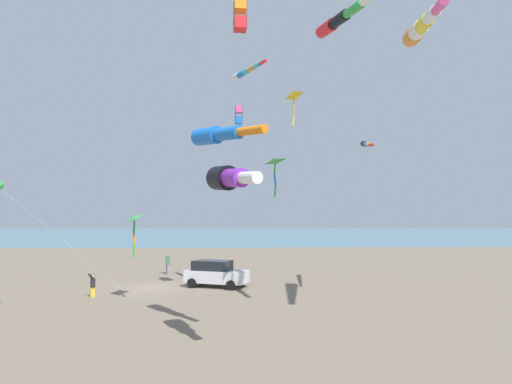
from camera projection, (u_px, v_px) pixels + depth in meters
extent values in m
plane|color=#756654|center=(150.00, 288.00, 27.35)|extent=(600.00, 600.00, 0.00)
cube|color=teal|center=(225.00, 232.00, 191.65)|extent=(240.00, 600.00, 0.01)
cube|color=silver|center=(217.00, 276.00, 27.87)|extent=(3.30, 4.68, 0.84)
cube|color=black|center=(212.00, 265.00, 28.04)|extent=(2.46, 3.00, 0.68)
cylinder|color=black|center=(241.00, 281.00, 28.24)|extent=(0.45, 0.69, 0.66)
cylinder|color=black|center=(231.00, 285.00, 26.49)|extent=(0.45, 0.69, 0.66)
cylinder|color=black|center=(204.00, 280.00, 29.18)|extent=(0.45, 0.69, 0.66)
cylinder|color=black|center=(192.00, 283.00, 27.43)|extent=(0.45, 0.69, 0.66)
cube|color=green|center=(214.00, 279.00, 30.58)|extent=(0.60, 0.40, 0.36)
cube|color=white|center=(214.00, 276.00, 30.59)|extent=(0.62, 0.42, 0.06)
cube|color=#8E6B9E|center=(168.00, 270.00, 34.76)|extent=(0.36, 0.30, 0.82)
cylinder|color=#3D7F51|center=(168.00, 261.00, 34.82)|extent=(0.51, 0.51, 0.67)
sphere|color=#A37551|center=(168.00, 256.00, 34.85)|extent=(0.26, 0.26, 0.26)
cylinder|color=#3D7F51|center=(165.00, 255.00, 34.91)|extent=(0.41, 0.29, 0.51)
cylinder|color=#3D7F51|center=(169.00, 255.00, 35.09)|extent=(0.41, 0.29, 0.51)
cube|color=gold|center=(93.00, 292.00, 24.00)|extent=(0.25, 0.26, 0.61)
cylinder|color=#232328|center=(93.00, 283.00, 24.05)|extent=(0.40, 0.40, 0.51)
sphere|color=#A37551|center=(93.00, 277.00, 24.07)|extent=(0.19, 0.19, 0.19)
cylinder|color=#232328|center=(92.00, 277.00, 23.90)|extent=(0.26, 0.28, 0.39)
cylinder|color=#232328|center=(90.00, 276.00, 24.08)|extent=(0.26, 0.28, 0.39)
pyramid|color=green|center=(134.00, 218.00, 22.87)|extent=(1.80, 1.39, 0.58)
cylinder|color=black|center=(134.00, 219.00, 22.87)|extent=(0.36, 1.29, 0.58)
cylinder|color=green|center=(134.00, 227.00, 22.82)|extent=(0.18, 0.16, 0.72)
cylinder|color=orange|center=(134.00, 239.00, 22.76)|extent=(0.18, 0.19, 0.72)
cylinder|color=green|center=(134.00, 252.00, 22.70)|extent=(0.18, 0.20, 0.72)
cylinder|color=white|center=(156.00, 253.00, 28.28)|extent=(11.24, 0.36, 4.67)
pyramid|color=green|center=(275.00, 160.00, 24.08)|extent=(1.71, 1.31, 0.42)
cylinder|color=black|center=(275.00, 162.00, 24.07)|extent=(0.30, 1.33, 0.35)
cylinder|color=green|center=(275.00, 168.00, 24.03)|extent=(0.17, 0.19, 0.70)
cylinder|color=blue|center=(275.00, 180.00, 23.99)|extent=(0.20, 0.23, 0.71)
cylinder|color=green|center=(275.00, 191.00, 23.99)|extent=(0.21, 0.21, 0.70)
cylinder|color=white|center=(227.00, 229.00, 28.66)|extent=(10.18, 6.12, 8.20)
cylinder|color=orange|center=(413.00, 36.00, 20.38)|extent=(1.66, 1.18, 1.13)
cylinder|color=white|center=(418.00, 30.00, 19.07)|extent=(1.61, 1.06, 1.02)
cylinder|color=yellow|center=(425.00, 23.00, 17.77)|extent=(1.55, 0.94, 0.91)
cylinder|color=white|center=(432.00, 15.00, 16.47)|extent=(1.50, 0.82, 0.79)
cylinder|color=#EF4C93|center=(440.00, 5.00, 15.17)|extent=(1.44, 0.70, 0.68)
cylinder|color=white|center=(307.00, 184.00, 25.56)|extent=(10.72, 9.40, 14.08)
cylinder|color=blue|center=(207.00, 136.00, 16.27)|extent=(1.59, 1.48, 0.84)
cylinder|color=blue|center=(228.00, 133.00, 15.22)|extent=(1.45, 1.31, 0.65)
cylinder|color=orange|center=(252.00, 130.00, 14.17)|extent=(1.31, 1.15, 0.45)
cylinder|color=white|center=(128.00, 232.00, 21.78)|extent=(11.09, 8.74, 7.97)
cylinder|color=red|center=(327.00, 28.00, 20.94)|extent=(1.70, 0.95, 0.92)
cylinder|color=black|center=(339.00, 19.00, 19.48)|extent=(1.65, 0.83, 0.80)
cylinder|color=green|center=(354.00, 9.00, 18.03)|extent=(1.61, 0.71, 0.68)
cylinder|color=white|center=(260.00, 180.00, 26.78)|extent=(11.77, 6.08, 14.80)
cube|color=#EF4C93|center=(239.00, 110.00, 29.60)|extent=(0.54, 0.54, 0.51)
cube|color=blue|center=(239.00, 120.00, 29.54)|extent=(0.54, 0.54, 0.51)
cylinder|color=black|center=(242.00, 114.00, 29.34)|extent=(0.02, 0.02, 1.34)
cylinder|color=black|center=(242.00, 116.00, 29.85)|extent=(0.02, 0.02, 1.34)
cylinder|color=black|center=(235.00, 114.00, 29.29)|extent=(0.02, 0.02, 1.34)
cylinder|color=black|center=(235.00, 116.00, 29.80)|extent=(0.02, 0.02, 1.34)
cylinder|color=white|center=(216.00, 205.00, 32.22)|extent=(6.56, 3.58, 11.92)
cylinder|color=white|center=(237.00, 77.00, 26.96)|extent=(0.99, 0.72, 0.53)
cylinder|color=blue|center=(241.00, 74.00, 26.19)|extent=(0.96, 0.67, 0.48)
cylinder|color=#1EB7C6|center=(246.00, 71.00, 25.42)|extent=(0.94, 0.63, 0.44)
cylinder|color=orange|center=(251.00, 69.00, 24.65)|extent=(0.92, 0.58, 0.39)
cylinder|color=#1EB7C6|center=(257.00, 66.00, 23.88)|extent=(0.90, 0.54, 0.35)
cylinder|color=red|center=(263.00, 62.00, 23.10)|extent=(0.87, 0.49, 0.30)
cylinder|color=white|center=(216.00, 186.00, 29.24)|extent=(5.11, 2.72, 14.44)
cylinder|color=black|center=(223.00, 178.00, 14.15)|extent=(1.38, 1.27, 0.97)
cylinder|color=purple|center=(235.00, 178.00, 13.25)|extent=(1.25, 1.05, 0.73)
cylinder|color=white|center=(250.00, 178.00, 12.36)|extent=(1.12, 0.82, 0.49)
cylinder|color=white|center=(227.00, 251.00, 21.28)|extent=(13.92, 0.43, 5.95)
cube|color=orange|center=(240.00, 6.00, 22.37)|extent=(0.75, 0.75, 0.69)
cube|color=red|center=(240.00, 24.00, 22.29)|extent=(0.75, 0.75, 0.69)
cylinder|color=black|center=(247.00, 12.00, 22.04)|extent=(0.02, 0.02, 1.80)
cylinder|color=black|center=(246.00, 18.00, 22.72)|extent=(0.02, 0.02, 1.80)
cylinder|color=black|center=(235.00, 11.00, 21.94)|extent=(0.02, 0.02, 1.80)
cylinder|color=black|center=(234.00, 18.00, 22.62)|extent=(0.02, 0.02, 1.80)
cylinder|color=white|center=(218.00, 175.00, 26.41)|extent=(9.69, 2.79, 15.36)
cylinder|color=black|center=(364.00, 144.00, 27.72)|extent=(1.54, 0.71, 0.68)
cylinder|color=blue|center=(366.00, 144.00, 26.31)|extent=(1.51, 0.64, 0.62)
cylinder|color=yellow|center=(368.00, 144.00, 24.90)|extent=(1.48, 0.57, 0.55)
cylinder|color=red|center=(371.00, 145.00, 23.49)|extent=(1.45, 0.49, 0.48)
cylinder|color=white|center=(298.00, 215.00, 29.01)|extent=(2.45, 9.21, 10.12)
cylinder|color=white|center=(74.00, 250.00, 20.90)|extent=(4.74, 5.24, 6.18)
pyramid|color=yellow|center=(294.00, 94.00, 21.27)|extent=(1.31, 1.00, 0.37)
cylinder|color=black|center=(294.00, 96.00, 21.26)|extent=(0.24, 1.00, 0.35)
cylinder|color=yellow|center=(294.00, 102.00, 21.24)|extent=(0.12, 0.14, 0.53)
cylinder|color=orange|center=(294.00, 111.00, 21.20)|extent=(0.13, 0.13, 0.53)
cylinder|color=yellow|center=(293.00, 121.00, 21.14)|extent=(0.13, 0.17, 0.54)
cylinder|color=white|center=(262.00, 204.00, 24.29)|extent=(7.14, 3.01, 11.31)
cylinder|color=white|center=(252.00, 151.00, 30.10)|extent=(8.76, 8.26, 19.98)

